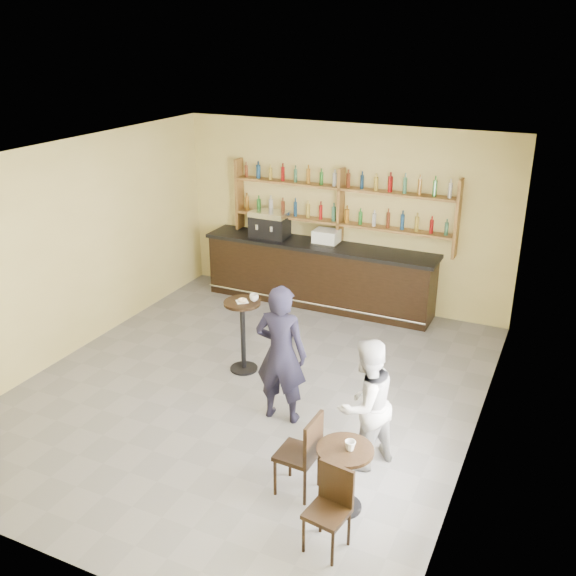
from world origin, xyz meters
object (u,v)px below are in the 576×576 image
at_px(bar_counter, 319,274).
at_px(man_main, 281,354).
at_px(chair_south, 327,512).
at_px(chair_west, 297,453).
at_px(pastry_case, 326,237).
at_px(espresso_machine, 270,224).
at_px(pedestal_table, 243,336).
at_px(patron_second, 365,404).
at_px(cafe_table, 344,478).

bearing_deg(bar_counter, man_main, -74.72).
relative_size(bar_counter, chair_south, 4.92).
bearing_deg(chair_west, chair_south, 44.92).
height_order(bar_counter, chair_west, bar_counter).
bearing_deg(chair_south, pastry_case, 120.60).
distance_m(pastry_case, chair_south, 5.94).
height_order(espresso_machine, chair_south, espresso_machine).
bearing_deg(chair_south, pedestal_table, 139.70).
height_order(chair_west, patron_second, patron_second).
distance_m(bar_counter, cafe_table, 5.37).
relative_size(bar_counter, cafe_table, 5.72).
bearing_deg(cafe_table, chair_west, 174.81).
distance_m(pedestal_table, patron_second, 2.66).
relative_size(pastry_case, chair_west, 0.47).
height_order(bar_counter, espresso_machine, espresso_machine).
xyz_separation_m(pastry_case, chair_west, (1.62, -4.80, -0.80)).
bearing_deg(patron_second, cafe_table, 33.93).
xyz_separation_m(man_main, cafe_table, (1.32, -1.25, -0.54)).
height_order(bar_counter, man_main, man_main).
relative_size(man_main, chair_west, 1.91).
relative_size(pedestal_table, chair_west, 1.14).
relative_size(espresso_machine, chair_west, 0.70).
bearing_deg(bar_counter, patron_second, -61.06).
height_order(pastry_case, chair_south, pastry_case).
distance_m(chair_west, chair_south, 0.89).
relative_size(pastry_case, man_main, 0.24).
distance_m(bar_counter, patron_second, 4.63).
xyz_separation_m(chair_west, chair_south, (0.60, -0.65, -0.05)).
relative_size(chair_south, patron_second, 0.55).
bearing_deg(chair_west, pastry_case, -159.15).
distance_m(pastry_case, chair_west, 5.13).
relative_size(pedestal_table, man_main, 0.59).
bearing_deg(pastry_case, espresso_machine, -171.83).
distance_m(man_main, cafe_table, 1.89).
bearing_deg(pastry_case, man_main, -68.51).
bearing_deg(patron_second, chair_south, 34.06).
bearing_deg(man_main, pastry_case, -81.50).
bearing_deg(chair_south, patron_second, 103.02).
distance_m(cafe_table, chair_west, 0.56).
height_order(chair_south, patron_second, patron_second).
xyz_separation_m(pastry_case, chair_south, (2.22, -5.45, -0.85)).
height_order(pedestal_table, patron_second, patron_second).
height_order(pedestal_table, chair_west, pedestal_table).
xyz_separation_m(bar_counter, pastry_case, (0.13, 0.00, 0.70)).
height_order(cafe_table, chair_west, chair_west).
bearing_deg(chair_south, espresso_machine, 129.81).
height_order(espresso_machine, man_main, man_main).
distance_m(pastry_case, cafe_table, 5.39).
bearing_deg(man_main, espresso_machine, -66.31).
relative_size(pastry_case, patron_second, 0.29).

